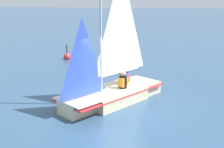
{
  "coord_description": "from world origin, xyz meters",
  "views": [
    {
      "loc": [
        -9.68,
        -2.8,
        3.74
      ],
      "look_at": [
        0.0,
        0.0,
        1.08
      ],
      "focal_mm": 45.0,
      "sensor_mm": 36.0,
      "label": 1
    }
  ],
  "objects": [
    {
      "name": "sailor_crew",
      "position": [
        0.84,
        -0.29,
        0.63
      ],
      "size": [
        0.42,
        0.41,
        1.16
      ],
      "rotation": [
        0.0,
        0.0,
        2.64
      ],
      "color": "black",
      "rests_on": "ground_plane"
    },
    {
      "name": "buoy_marker",
      "position": [
        6.74,
        5.0,
        0.17
      ],
      "size": [
        0.47,
        0.47,
        1.0
      ],
      "color": "red",
      "rests_on": "ground_plane"
    },
    {
      "name": "sailboat_main",
      "position": [
        0.03,
        -0.02,
        0.63
      ],
      "size": [
        4.51,
        3.47,
        5.11
      ],
      "rotation": [
        0.0,
        0.0,
        2.64
      ],
      "color": "beige",
      "rests_on": "ground_plane"
    },
    {
      "name": "sailor_helm",
      "position": [
        0.28,
        -0.36,
        0.62
      ],
      "size": [
        0.42,
        0.41,
        1.16
      ],
      "rotation": [
        0.0,
        0.0,
        2.64
      ],
      "color": "black",
      "rests_on": "ground_plane"
    },
    {
      "name": "ground_plane",
      "position": [
        0.0,
        0.0,
        0.0
      ],
      "size": [
        260.0,
        260.0,
        0.0
      ],
      "primitive_type": "plane",
      "color": "#2D4C6B"
    }
  ]
}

